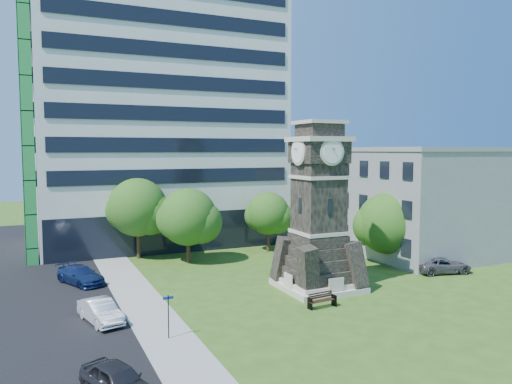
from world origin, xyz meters
name	(u,v)px	position (x,y,z in m)	size (l,w,h in m)	color
ground	(295,301)	(0.00, 0.00, 0.00)	(160.00, 160.00, 0.00)	#305217
sidewalk	(138,297)	(-9.50, 5.00, 0.03)	(3.00, 70.00, 0.06)	gray
clock_tower	(318,217)	(3.00, 2.00, 5.28)	(5.40, 5.40, 12.22)	beige
office_tall	(157,113)	(-3.20, 25.84, 14.22)	(26.20, 15.11, 28.60)	white
office_low	(436,201)	(19.97, 8.00, 5.21)	(15.20, 12.20, 10.40)	gray
car_street_south	(118,381)	(-12.94, -8.62, 0.70)	(1.66, 4.11, 1.40)	black
car_street_mid	(100,311)	(-12.46, 0.99, 0.68)	(1.43, 4.10, 1.35)	#B4B7BD
car_street_north	(80,275)	(-12.79, 10.42, 0.68)	(1.90, 4.67, 1.36)	#12214F
car_east_lot	(442,265)	(14.83, 1.77, 0.65)	(2.14, 4.65, 1.29)	#4E4D52
park_bench	(322,300)	(0.90, -1.95, 0.53)	(1.92, 0.51, 0.99)	black
street_sign	(168,312)	(-9.46, -3.23, 1.51)	(0.58, 0.06, 2.41)	black
tree_nw	(139,209)	(-6.94, 17.67, 4.63)	(5.98, 5.44, 7.54)	#332114
tree_nc	(189,219)	(-3.23, 13.90, 4.02)	(5.67, 5.16, 6.76)	#332114
tree_ne	(269,215)	(5.54, 15.62, 3.68)	(4.68, 4.26, 5.97)	#332114
tree_east	(388,225)	(12.86, 6.31, 3.50)	(6.00, 5.46, 6.38)	#332114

